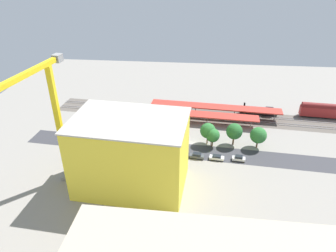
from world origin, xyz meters
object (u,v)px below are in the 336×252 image
(passenger_coach, at_px, (324,110))
(street_tree_1, at_px, (129,128))
(parked_car_0, at_px, (239,158))
(box_truck_0, at_px, (122,149))
(street_tree_4, at_px, (213,135))
(platform_canopy_far, at_px, (215,107))
(parked_car_5, at_px, (136,152))
(street_tree_5, at_px, (208,131))
(street_tree_2, at_px, (80,126))
(traffic_light, at_px, (211,136))
(locomotive, at_px, (258,111))
(platform_canopy_near, at_px, (186,113))
(parked_car_4, at_px, (157,154))
(construction_building, at_px, (131,154))
(street_tree_0, at_px, (234,131))
(parked_car_6, at_px, (116,150))
(parked_car_1, at_px, (217,158))
(parked_car_2, at_px, (197,156))
(parked_car_3, at_px, (176,154))
(street_tree_3, at_px, (258,135))

(passenger_coach, relative_size, street_tree_1, 2.39)
(parked_car_0, height_order, box_truck_0, box_truck_0)
(street_tree_4, bearing_deg, platform_canopy_far, -93.96)
(parked_car_5, xyz_separation_m, street_tree_5, (-23.85, -8.94, 4.43))
(street_tree_2, xyz_separation_m, traffic_light, (-46.54, 0.70, -0.81))
(locomotive, relative_size, street_tree_2, 2.18)
(platform_canopy_near, distance_m, parked_car_4, 26.23)
(platform_canopy_near, height_order, street_tree_5, street_tree_5)
(parked_car_5, bearing_deg, construction_building, 97.71)
(passenger_coach, distance_m, street_tree_0, 45.31)
(platform_canopy_far, height_order, parked_car_6, platform_canopy_far)
(passenger_coach, relative_size, parked_car_1, 3.68)
(locomotive, xyz_separation_m, parked_car_2, (24.79, 34.10, -0.92))
(platform_canopy_far, relative_size, parked_car_2, 10.91)
(parked_car_6, relative_size, street_tree_0, 0.52)
(construction_building, bearing_deg, parked_car_1, -144.81)
(platform_canopy_near, distance_m, parked_car_6, 33.09)
(platform_canopy_far, distance_m, street_tree_5, 22.01)
(street_tree_5, bearing_deg, locomotive, -130.85)
(platform_canopy_near, bearing_deg, parked_car_0, 126.28)
(parked_car_2, xyz_separation_m, street_tree_5, (-3.38, -9.34, 4.37))
(street_tree_5, bearing_deg, parked_car_5, 20.54)
(street_tree_1, bearing_deg, platform_canopy_near, -140.04)
(parked_car_5, bearing_deg, parked_car_2, 178.86)
(locomotive, relative_size, street_tree_0, 1.84)
(platform_canopy_near, relative_size, traffic_light, 9.51)
(platform_canopy_near, bearing_deg, parked_car_5, 57.62)
(street_tree_1, bearing_deg, parked_car_0, 166.63)
(parked_car_3, bearing_deg, street_tree_4, -147.58)
(parked_car_0, bearing_deg, street_tree_1, -13.37)
(locomotive, height_order, street_tree_4, street_tree_4)
(locomotive, height_order, traffic_light, traffic_light)
(passenger_coach, relative_size, parked_car_3, 3.82)
(parked_car_1, distance_m, parked_car_5, 26.90)
(platform_canopy_near, height_order, parked_car_2, platform_canopy_near)
(platform_canopy_far, xyz_separation_m, parked_car_0, (-6.79, 31.21, -3.36))
(passenger_coach, xyz_separation_m, parked_car_5, (70.90, 33.69, -2.54))
(parked_car_3, xyz_separation_m, street_tree_0, (-19.29, -9.23, 4.57))
(street_tree_2, bearing_deg, parked_car_1, 169.62)
(street_tree_3, height_order, traffic_light, street_tree_3)
(platform_canopy_far, relative_size, street_tree_1, 6.99)
(street_tree_0, height_order, street_tree_3, street_tree_0)
(street_tree_3, relative_size, street_tree_4, 1.14)
(street_tree_3, distance_m, street_tree_5, 17.08)
(parked_car_3, bearing_deg, platform_canopy_far, -113.71)
(street_tree_3, bearing_deg, construction_building, 31.12)
(parked_car_4, xyz_separation_m, street_tree_3, (-33.62, -8.27, 4.13))
(parked_car_1, bearing_deg, street_tree_0, -121.68)
(street_tree_1, bearing_deg, platform_canopy_far, -144.16)
(parked_car_1, height_order, parked_car_3, parked_car_3)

